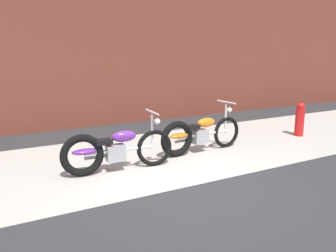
# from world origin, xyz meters

# --- Properties ---
(ground_plane) EXTENTS (80.00, 80.00, 0.00)m
(ground_plane) POSITION_xyz_m (0.00, 0.00, 0.00)
(ground_plane) COLOR #2D2D30
(sidewalk_slab) EXTENTS (36.00, 3.50, 0.01)m
(sidewalk_slab) POSITION_xyz_m (0.00, 1.75, 0.00)
(sidewalk_slab) COLOR #B2ADA3
(sidewalk_slab) RESTS_ON ground
(brick_building_wall) EXTENTS (36.00, 0.50, 5.34)m
(brick_building_wall) POSITION_xyz_m (0.00, 5.20, 2.67)
(brick_building_wall) COLOR brown
(brick_building_wall) RESTS_ON ground
(motorcycle_purple) EXTENTS (2.01, 0.58, 1.03)m
(motorcycle_purple) POSITION_xyz_m (-0.90, 1.20, 0.40)
(motorcycle_purple) COLOR black
(motorcycle_purple) RESTS_ON ground
(motorcycle_orange) EXTENTS (2.01, 0.58, 1.03)m
(motorcycle_orange) POSITION_xyz_m (1.03, 1.46, 0.40)
(motorcycle_orange) COLOR black
(motorcycle_orange) RESTS_ON ground
(fire_hydrant) EXTENTS (0.22, 0.22, 0.84)m
(fire_hydrant) POSITION_xyz_m (4.10, 1.47, 0.42)
(fire_hydrant) COLOR red
(fire_hydrant) RESTS_ON ground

